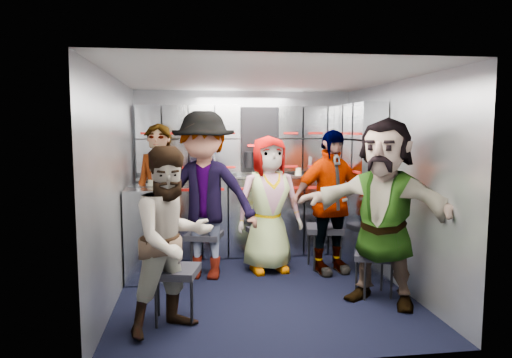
{
  "coord_description": "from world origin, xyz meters",
  "views": [
    {
      "loc": [
        -0.67,
        -4.42,
        1.61
      ],
      "look_at": [
        -0.01,
        0.35,
        1.08
      ],
      "focal_mm": 32.0,
      "sensor_mm": 36.0,
      "label": 1
    }
  ],
  "objects": [
    {
      "name": "floor",
      "position": [
        0.0,
        0.0,
        0.0
      ],
      "size": [
        3.0,
        3.0,
        0.0
      ],
      "primitive_type": "plane",
      "color": "black",
      "rests_on": "ground"
    },
    {
      "name": "wall_back",
      "position": [
        0.0,
        1.5,
        1.05
      ],
      "size": [
        2.8,
        0.04,
        2.1
      ],
      "primitive_type": "cube",
      "color": "#9397A0",
      "rests_on": "ground"
    },
    {
      "name": "wall_left",
      "position": [
        -1.4,
        0.0,
        1.05
      ],
      "size": [
        0.04,
        3.0,
        2.1
      ],
      "primitive_type": "cube",
      "color": "#9397A0",
      "rests_on": "ground"
    },
    {
      "name": "wall_right",
      "position": [
        1.4,
        0.0,
        1.05
      ],
      "size": [
        0.04,
        3.0,
        2.1
      ],
      "primitive_type": "cube",
      "color": "#9397A0",
      "rests_on": "ground"
    },
    {
      "name": "ceiling",
      "position": [
        0.0,
        0.0,
        2.1
      ],
      "size": [
        2.8,
        3.0,
        0.02
      ],
      "primitive_type": "cube",
      "color": "silver",
      "rests_on": "wall_back"
    },
    {
      "name": "cart_bank_back",
      "position": [
        0.0,
        1.29,
        0.49
      ],
      "size": [
        2.68,
        0.38,
        0.99
      ],
      "primitive_type": "cube",
      "color": "#A6ACB6",
      "rests_on": "ground"
    },
    {
      "name": "cart_bank_left",
      "position": [
        -1.19,
        0.56,
        0.49
      ],
      "size": [
        0.38,
        0.76,
        0.99
      ],
      "primitive_type": "cube",
      "color": "#A6ACB6",
      "rests_on": "ground"
    },
    {
      "name": "counter",
      "position": [
        0.0,
        1.29,
        1.01
      ],
      "size": [
        2.68,
        0.42,
        0.03
      ],
      "primitive_type": "cube",
      "color": "#B0B2B7",
      "rests_on": "cart_bank_back"
    },
    {
      "name": "locker_bank_back",
      "position": [
        0.0,
        1.35,
        1.49
      ],
      "size": [
        2.68,
        0.28,
        0.82
      ],
      "primitive_type": "cube",
      "color": "#A6ACB6",
      "rests_on": "wall_back"
    },
    {
      "name": "locker_bank_right",
      "position": [
        1.25,
        0.7,
        1.49
      ],
      "size": [
        0.28,
        1.0,
        0.82
      ],
      "primitive_type": "cube",
      "color": "#A6ACB6",
      "rests_on": "wall_right"
    },
    {
      "name": "right_cabinet",
      "position": [
        1.25,
        0.6,
        0.5
      ],
      "size": [
        0.28,
        1.2,
        1.0
      ],
      "primitive_type": "cube",
      "color": "#A6ACB6",
      "rests_on": "ground"
    },
    {
      "name": "coffee_niche",
      "position": [
        0.18,
        1.41,
        1.47
      ],
      "size": [
        0.46,
        0.16,
        0.84
      ],
      "primitive_type": null,
      "color": "black",
      "rests_on": "wall_back"
    },
    {
      "name": "red_latch_strip",
      "position": [
        0.0,
        1.09,
        0.88
      ],
      "size": [
        2.6,
        0.02,
        0.03
      ],
      "primitive_type": "cube",
      "color": "#AA130F",
      "rests_on": "cart_bank_back"
    },
    {
      "name": "jump_seat_near_left",
      "position": [
        -0.84,
        -0.67,
        0.41
      ],
      "size": [
        0.46,
        0.45,
        0.46
      ],
      "rotation": [
        0.0,
        0.0,
        -0.23
      ],
      "color": "black",
      "rests_on": "ground"
    },
    {
      "name": "jump_seat_mid_left",
      "position": [
        -0.56,
        0.63,
        0.4
      ],
      "size": [
        0.47,
        0.45,
        0.45
      ],
      "rotation": [
        0.0,
        0.0,
        -0.29
      ],
      "color": "black",
      "rests_on": "ground"
    },
    {
      "name": "jump_seat_center",
      "position": [
        0.17,
        0.77,
        0.4
      ],
      "size": [
        0.46,
        0.44,
        0.45
      ],
      "rotation": [
        0.0,
        0.0,
        0.24
      ],
      "color": "black",
      "rests_on": "ground"
    },
    {
      "name": "jump_seat_mid_right",
      "position": [
        0.83,
        0.61,
        0.43
      ],
      "size": [
        0.49,
        0.47,
        0.49
      ],
      "rotation": [
        0.0,
        0.0,
        -0.21
      ],
      "color": "black",
      "rests_on": "ground"
    },
    {
      "name": "jump_seat_near_right",
      "position": [
        1.05,
        -0.33,
        0.38
      ],
      "size": [
        0.46,
        0.45,
        0.43
      ],
      "rotation": [
        0.0,
        0.0,
        -0.4
      ],
      "color": "black",
      "rests_on": "ground"
    },
    {
      "name": "attendant_standing",
      "position": [
        -1.05,
        0.73,
        0.84
      ],
      "size": [
        0.72,
        0.62,
        1.67
      ],
      "primitive_type": "imported",
      "rotation": [
        0.0,
        0.0,
        -0.42
      ],
      "color": "black",
      "rests_on": "ground"
    },
    {
      "name": "attendant_arc_a",
      "position": [
        -0.84,
        -0.85,
        0.74
      ],
      "size": [
        0.91,
        0.86,
        1.48
      ],
      "primitive_type": "imported",
      "rotation": [
        0.0,
        0.0,
        0.56
      ],
      "color": "black",
      "rests_on": "ground"
    },
    {
      "name": "attendant_arc_b",
      "position": [
        -0.56,
        0.45,
        0.9
      ],
      "size": [
        1.29,
        0.93,
        1.8
      ],
      "primitive_type": "imported",
      "rotation": [
        0.0,
        0.0,
        -0.25
      ],
      "color": "black",
      "rests_on": "ground"
    },
    {
      "name": "attendant_arc_c",
      "position": [
        0.17,
        0.59,
        0.77
      ],
      "size": [
        0.81,
        0.58,
        1.54
      ],
      "primitive_type": "imported",
      "rotation": [
        0.0,
        0.0,
        0.13
      ],
      "color": "black",
      "rests_on": "ground"
    },
    {
      "name": "attendant_arc_d",
      "position": [
        0.83,
        0.43,
        0.8
      ],
      "size": [
        1.01,
        0.6,
        1.61
      ],
      "primitive_type": "imported",
      "rotation": [
        0.0,
        0.0,
        0.23
      ],
      "color": "black",
      "rests_on": "ground"
    },
    {
      "name": "attendant_arc_e",
      "position": [
        1.05,
        -0.51,
        0.86
      ],
      "size": [
        1.54,
        1.42,
        1.72
      ],
      "primitive_type": "imported",
      "rotation": [
        0.0,
        0.0,
        -0.71
      ],
      "color": "black",
      "rests_on": "ground"
    },
    {
      "name": "bottle_left",
      "position": [
        -0.41,
        1.24,
        1.17
      ],
      "size": [
        0.06,
        0.06,
        0.28
      ],
      "primitive_type": "cylinder",
      "color": "white",
      "rests_on": "counter"
    },
    {
      "name": "bottle_mid",
      "position": [
        0.18,
        1.24,
        1.17
      ],
      "size": [
        0.07,
        0.07,
        0.27
      ],
      "primitive_type": "cylinder",
      "color": "white",
      "rests_on": "counter"
    },
    {
      "name": "bottle_right",
      "position": [
        0.81,
        1.24,
        1.15
      ],
      "size": [
        0.07,
        0.07,
        0.23
      ],
      "primitive_type": "cylinder",
      "color": "white",
      "rests_on": "counter"
    },
    {
      "name": "cup_left",
      "position": [
        -0.66,
        1.23,
        1.08
      ],
      "size": [
        0.08,
        0.08,
        0.09
      ],
      "primitive_type": "cylinder",
      "color": "#CBB98F",
      "rests_on": "counter"
    },
    {
      "name": "cup_right",
      "position": [
        0.66,
        1.23,
        1.08
      ],
      "size": [
        0.08,
        0.08,
        0.09
      ],
      "primitive_type": "cylinder",
      "color": "#CBB98F",
      "rests_on": "counter"
    }
  ]
}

